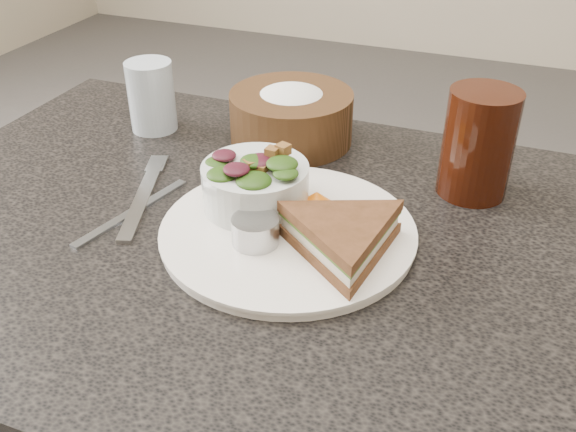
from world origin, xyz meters
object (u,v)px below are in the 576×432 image
(cola_glass, at_px, (479,139))
(dining_table, at_px, (264,429))
(dressing_ramekin, at_px, (255,231))
(sandwich, at_px, (343,237))
(bread_basket, at_px, (291,109))
(dinner_plate, at_px, (288,232))
(salad_bowl, at_px, (255,179))
(water_glass, at_px, (151,96))

(cola_glass, bearing_deg, dining_table, -141.47)
(dressing_ramekin, height_order, cola_glass, cola_glass)
(sandwich, bearing_deg, dining_table, -157.31)
(dining_table, relative_size, bread_basket, 5.39)
(sandwich, distance_m, bread_basket, 0.32)
(sandwich, height_order, dressing_ramekin, sandwich)
(dinner_plate, height_order, salad_bowl, salad_bowl)
(dinner_plate, distance_m, water_glass, 0.38)
(dining_table, height_order, bread_basket, bread_basket)
(dinner_plate, xyz_separation_m, bread_basket, (-0.09, 0.25, 0.05))
(bread_basket, bearing_deg, water_glass, -170.14)
(dinner_plate, bearing_deg, bread_basket, 110.21)
(bread_basket, distance_m, water_glass, 0.22)
(dressing_ramekin, distance_m, cola_glass, 0.32)
(sandwich, height_order, water_glass, water_glass)
(dressing_ramekin, bearing_deg, dinner_plate, 60.52)
(sandwich, relative_size, salad_bowl, 1.27)
(cola_glass, bearing_deg, water_glass, 177.85)
(salad_bowl, height_order, bread_basket, bread_basket)
(bread_basket, height_order, water_glass, water_glass)
(dining_table, height_order, water_glass, water_glass)
(dinner_plate, bearing_deg, cola_glass, 45.10)
(salad_bowl, distance_m, bread_basket, 0.22)
(dining_table, relative_size, cola_glass, 6.48)
(sandwich, bearing_deg, cola_glass, 100.05)
(sandwich, relative_size, dressing_ramekin, 3.07)
(dining_table, relative_size, sandwich, 5.95)
(bread_basket, relative_size, water_glass, 1.70)
(dressing_ramekin, relative_size, bread_basket, 0.29)
(dining_table, distance_m, cola_glass, 0.54)
(dinner_plate, relative_size, salad_bowl, 2.28)
(dressing_ramekin, bearing_deg, water_glass, 138.88)
(dinner_plate, relative_size, bread_basket, 1.63)
(salad_bowl, xyz_separation_m, water_glass, (-0.25, 0.17, 0.00))
(dressing_ramekin, height_order, bread_basket, bread_basket)
(dinner_plate, xyz_separation_m, dressing_ramekin, (-0.02, -0.04, 0.02))
(sandwich, bearing_deg, dinner_plate, -161.38)
(salad_bowl, height_order, cola_glass, cola_glass)
(dinner_plate, distance_m, salad_bowl, 0.08)
(dressing_ramekin, xyz_separation_m, bread_basket, (-0.07, 0.29, 0.02))
(dinner_plate, bearing_deg, sandwich, -19.13)
(salad_bowl, bearing_deg, water_glass, 145.45)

